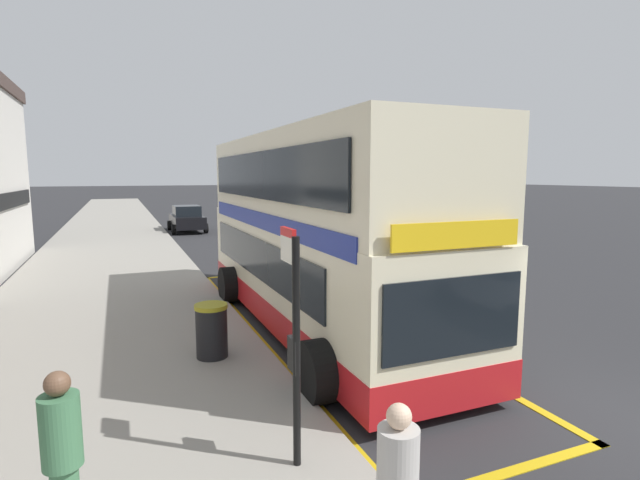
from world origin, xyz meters
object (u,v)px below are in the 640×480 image
object	(u,v)px
pedestrian_further_back	(63,455)
litter_bin	(212,330)
parked_car_black_far	(187,219)
bus_stop_sign	(294,329)
double_decker_bus	(315,238)

from	to	relation	value
pedestrian_further_back	litter_bin	bearing A→B (deg)	64.16
parked_car_black_far	bus_stop_sign	bearing A→B (deg)	-93.32
double_decker_bus	pedestrian_further_back	world-z (taller)	double_decker_bus
pedestrian_further_back	bus_stop_sign	bearing A→B (deg)	12.19
bus_stop_sign	parked_car_black_far	xyz separation A→B (m)	(2.09, 25.64, -0.96)
pedestrian_further_back	double_decker_bus	bearing A→B (deg)	50.32
parked_car_black_far	litter_bin	bearing A→B (deg)	-94.90
double_decker_bus	litter_bin	bearing A→B (deg)	-151.66
parked_car_black_far	pedestrian_further_back	world-z (taller)	pedestrian_further_back
litter_bin	parked_car_black_far	bearing A→B (deg)	83.77
pedestrian_further_back	litter_bin	distance (m)	4.71
bus_stop_sign	litter_bin	distance (m)	3.89
parked_car_black_far	litter_bin	world-z (taller)	parked_car_black_far
parked_car_black_far	pedestrian_further_back	xyz separation A→B (m)	(-4.44, -26.15, 0.26)
parked_car_black_far	pedestrian_further_back	bearing A→B (deg)	-98.30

